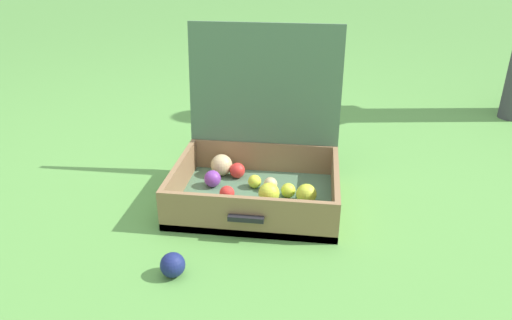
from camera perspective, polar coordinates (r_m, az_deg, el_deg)
The scene contains 3 objects.
ground_plane at distance 1.63m, azimuth 0.38°, elevation -6.03°, with size 16.00×16.00×0.00m, color #569342.
open_suitcase at distance 1.67m, azimuth 0.26°, elevation -0.25°, with size 0.56×0.51×0.58m.
stray_ball_on_grass at distance 1.34m, azimuth -9.98°, elevation -12.31°, with size 0.07×0.07×0.07m, color navy.
Camera 1 is at (0.17, -1.38, 0.84)m, focal length 33.27 mm.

